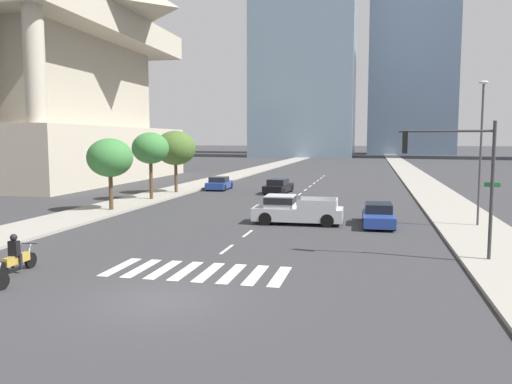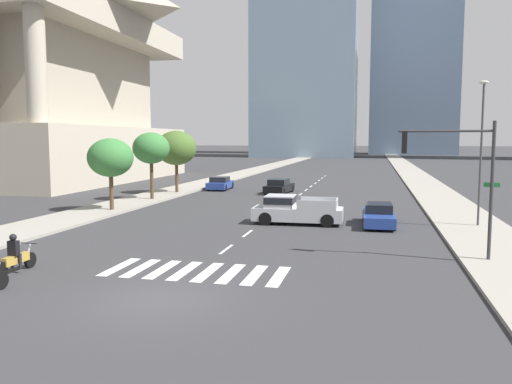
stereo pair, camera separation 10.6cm
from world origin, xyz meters
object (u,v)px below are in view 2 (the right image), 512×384
(sedan_blue_0, at_px, (378,215))
(street_tree_third, at_px, (176,148))
(street_lamp_east, at_px, (481,143))
(motorcycle_lead, at_px, (16,258))
(pickup_truck, at_px, (293,210))
(street_tree_second, at_px, (151,148))
(sedan_black_2, at_px, (279,187))
(traffic_signal_near, at_px, (456,165))
(sedan_blue_1, at_px, (220,184))
(street_tree_nearest, at_px, (110,158))

(sedan_blue_0, height_order, street_tree_third, street_tree_third)
(sedan_blue_0, xyz_separation_m, street_lamp_east, (5.44, 0.42, 4.17))
(motorcycle_lead, xyz_separation_m, pickup_truck, (8.32, 13.37, 0.23))
(pickup_truck, xyz_separation_m, street_tree_third, (-12.95, 14.22, 3.35))
(sedan_blue_0, height_order, street_lamp_east, street_lamp_east)
(motorcycle_lead, xyz_separation_m, street_tree_second, (-4.63, 22.20, 3.64))
(street_tree_third, bearing_deg, street_lamp_east, -29.76)
(street_tree_third, bearing_deg, pickup_truck, -47.67)
(sedan_blue_0, height_order, sedan_black_2, sedan_black_2)
(traffic_signal_near, bearing_deg, pickup_truck, -45.11)
(motorcycle_lead, bearing_deg, street_tree_third, 9.01)
(street_lamp_east, height_order, street_tree_second, street_lamp_east)
(sedan_black_2, bearing_deg, sedan_blue_1, 76.06)
(motorcycle_lead, distance_m, sedan_blue_1, 32.24)
(sedan_blue_0, xyz_separation_m, traffic_signal_near, (2.88, -8.27, 3.33))
(street_lamp_east, relative_size, street_tree_third, 1.43)
(traffic_signal_near, distance_m, street_tree_nearest, 23.00)
(motorcycle_lead, bearing_deg, sedan_black_2, -8.89)
(street_lamp_east, distance_m, street_tree_nearest, 23.31)
(motorcycle_lead, bearing_deg, sedan_blue_0, -44.06)
(street_lamp_east, bearing_deg, sedan_black_2, 132.08)
(sedan_blue_1, height_order, traffic_signal_near, traffic_signal_near)
(street_tree_nearest, xyz_separation_m, street_tree_third, (0.00, 11.95, 0.47))
(sedan_black_2, height_order, traffic_signal_near, traffic_signal_near)
(motorcycle_lead, xyz_separation_m, sedan_black_2, (4.42, 30.02, 0.03))
(sedan_blue_0, distance_m, traffic_signal_near, 9.37)
(street_tree_nearest, bearing_deg, motorcycle_lead, -73.49)
(sedan_black_2, relative_size, street_tree_third, 0.85)
(street_tree_second, bearing_deg, sedan_blue_1, 74.68)
(street_tree_third, bearing_deg, motorcycle_lead, -80.47)
(traffic_signal_near, relative_size, street_tree_third, 0.99)
(sedan_black_2, xyz_separation_m, street_tree_third, (-9.05, -2.43, 3.55))
(traffic_signal_near, bearing_deg, motorcycle_lead, 19.23)
(pickup_truck, height_order, traffic_signal_near, traffic_signal_near)
(sedan_blue_0, distance_m, street_tree_third, 22.76)
(pickup_truck, relative_size, sedan_blue_0, 1.13)
(sedan_blue_1, xyz_separation_m, street_lamp_east, (20.52, -17.89, 4.15))
(sedan_black_2, height_order, street_tree_third, street_tree_third)
(pickup_truck, bearing_deg, sedan_blue_0, -175.29)
(traffic_signal_near, relative_size, street_lamp_east, 0.69)
(sedan_black_2, bearing_deg, pickup_truck, -161.89)
(sedan_blue_0, bearing_deg, sedan_blue_1, -142.07)
(sedan_blue_1, bearing_deg, sedan_blue_0, -143.21)
(street_lamp_east, distance_m, street_tree_second, 24.56)
(sedan_blue_1, distance_m, street_tree_nearest, 17.05)
(street_tree_third, bearing_deg, street_tree_second, -90.00)
(traffic_signal_near, bearing_deg, sedan_blue_0, -70.83)
(street_tree_second, bearing_deg, street_lamp_east, -18.79)
(street_tree_nearest, height_order, street_tree_third, street_tree_third)
(motorcycle_lead, relative_size, pickup_truck, 0.42)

